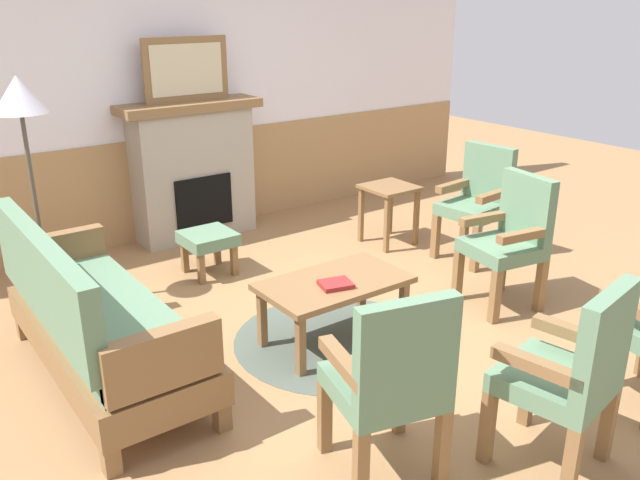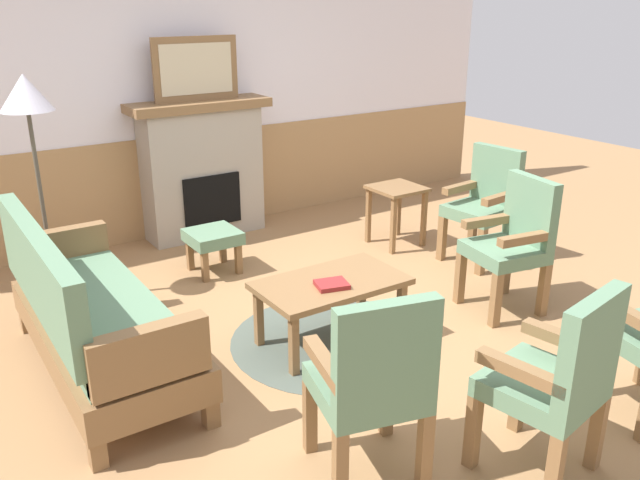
{
  "view_description": "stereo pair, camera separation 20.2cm",
  "coord_description": "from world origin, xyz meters",
  "px_view_note": "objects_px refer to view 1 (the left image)",
  "views": [
    {
      "loc": [
        -2.57,
        -3.16,
        2.17
      ],
      "look_at": [
        0.0,
        0.35,
        0.55
      ],
      "focal_mm": 36.92,
      "sensor_mm": 36.0,
      "label": 1
    },
    {
      "loc": [
        -2.41,
        -3.27,
        2.17
      ],
      "look_at": [
        0.0,
        0.35,
        0.55
      ],
      "focal_mm": 36.92,
      "sensor_mm": 36.0,
      "label": 2
    }
  ],
  "objects_px": {
    "framed_picture": "(186,69)",
    "armchair_by_window_left": "(478,198)",
    "footstool": "(208,241)",
    "side_table": "(389,198)",
    "floor_lamp_by_couch": "(21,110)",
    "coffee_table": "(334,288)",
    "armchair_front_left": "(571,370)",
    "couch": "(96,321)",
    "armchair_near_fireplace": "(511,236)",
    "armchair_corner_left": "(391,378)",
    "book_on_table": "(336,284)",
    "fireplace": "(193,169)"
  },
  "relations": [
    {
      "from": "coffee_table",
      "to": "armchair_corner_left",
      "type": "relative_size",
      "value": 0.98
    },
    {
      "from": "armchair_by_window_left",
      "to": "armchair_near_fireplace",
      "type": "bearing_deg",
      "value": -124.95
    },
    {
      "from": "couch",
      "to": "armchair_by_window_left",
      "type": "distance_m",
      "value": 3.34
    },
    {
      "from": "framed_picture",
      "to": "couch",
      "type": "xyz_separation_m",
      "value": [
        -1.6,
        -1.99,
        -1.16
      ]
    },
    {
      "from": "armchair_by_window_left",
      "to": "armchair_corner_left",
      "type": "distance_m",
      "value": 3.02
    },
    {
      "from": "book_on_table",
      "to": "armchair_corner_left",
      "type": "relative_size",
      "value": 0.2
    },
    {
      "from": "framed_picture",
      "to": "armchair_by_window_left",
      "type": "relative_size",
      "value": 0.82
    },
    {
      "from": "book_on_table",
      "to": "framed_picture",
      "type": "bearing_deg",
      "value": 84.41
    },
    {
      "from": "coffee_table",
      "to": "armchair_corner_left",
      "type": "height_order",
      "value": "armchair_corner_left"
    },
    {
      "from": "framed_picture",
      "to": "armchair_near_fireplace",
      "type": "relative_size",
      "value": 0.82
    },
    {
      "from": "framed_picture",
      "to": "book_on_table",
      "type": "relative_size",
      "value": 4.04
    },
    {
      "from": "book_on_table",
      "to": "couch",
      "type": "bearing_deg",
      "value": 159.28
    },
    {
      "from": "couch",
      "to": "side_table",
      "type": "relative_size",
      "value": 3.27
    },
    {
      "from": "fireplace",
      "to": "coffee_table",
      "type": "xyz_separation_m",
      "value": [
        -0.19,
        -2.42,
        -0.27
      ]
    },
    {
      "from": "couch",
      "to": "book_on_table",
      "type": "bearing_deg",
      "value": -20.72
    },
    {
      "from": "book_on_table",
      "to": "armchair_by_window_left",
      "type": "bearing_deg",
      "value": 15.88
    },
    {
      "from": "framed_picture",
      "to": "coffee_table",
      "type": "height_order",
      "value": "framed_picture"
    },
    {
      "from": "framed_picture",
      "to": "armchair_front_left",
      "type": "xyz_separation_m",
      "value": [
        -0.07,
        -4.06,
        -1.02
      ]
    },
    {
      "from": "fireplace",
      "to": "armchair_corner_left",
      "type": "distance_m",
      "value": 3.7
    },
    {
      "from": "footstool",
      "to": "armchair_by_window_left",
      "type": "distance_m",
      "value": 2.32
    },
    {
      "from": "footstool",
      "to": "side_table",
      "type": "relative_size",
      "value": 0.73
    },
    {
      "from": "armchair_near_fireplace",
      "to": "armchair_corner_left",
      "type": "height_order",
      "value": "same"
    },
    {
      "from": "fireplace",
      "to": "floor_lamp_by_couch",
      "type": "relative_size",
      "value": 0.77
    },
    {
      "from": "framed_picture",
      "to": "side_table",
      "type": "xyz_separation_m",
      "value": [
        1.35,
        -1.23,
        -1.13
      ]
    },
    {
      "from": "armchair_by_window_left",
      "to": "fireplace",
      "type": "bearing_deg",
      "value": 131.8
    },
    {
      "from": "coffee_table",
      "to": "armchair_front_left",
      "type": "bearing_deg",
      "value": -85.64
    },
    {
      "from": "book_on_table",
      "to": "side_table",
      "type": "relative_size",
      "value": 0.36
    },
    {
      "from": "armchair_near_fireplace",
      "to": "couch",
      "type": "bearing_deg",
      "value": 165.29
    },
    {
      "from": "armchair_near_fireplace",
      "to": "floor_lamp_by_couch",
      "type": "xyz_separation_m",
      "value": [
        -2.76,
        1.97,
        0.91
      ]
    },
    {
      "from": "footstool",
      "to": "side_table",
      "type": "bearing_deg",
      "value": -11.03
    },
    {
      "from": "framed_picture",
      "to": "book_on_table",
      "type": "distance_m",
      "value": 2.74
    },
    {
      "from": "book_on_table",
      "to": "armchair_near_fireplace",
      "type": "distance_m",
      "value": 1.45
    },
    {
      "from": "armchair_by_window_left",
      "to": "floor_lamp_by_couch",
      "type": "bearing_deg",
      "value": 160.19
    },
    {
      "from": "book_on_table",
      "to": "footstool",
      "type": "xyz_separation_m",
      "value": [
        -0.09,
        1.6,
        -0.17
      ]
    },
    {
      "from": "floor_lamp_by_couch",
      "to": "coffee_table",
      "type": "bearing_deg",
      "value": -50.47
    },
    {
      "from": "armchair_front_left",
      "to": "floor_lamp_by_couch",
      "type": "height_order",
      "value": "floor_lamp_by_couch"
    },
    {
      "from": "framed_picture",
      "to": "side_table",
      "type": "height_order",
      "value": "framed_picture"
    },
    {
      "from": "armchair_by_window_left",
      "to": "armchair_front_left",
      "type": "height_order",
      "value": "same"
    },
    {
      "from": "couch",
      "to": "book_on_table",
      "type": "relative_size",
      "value": 9.09
    },
    {
      "from": "fireplace",
      "to": "armchair_near_fireplace",
      "type": "bearing_deg",
      "value": -66.42
    },
    {
      "from": "couch",
      "to": "book_on_table",
      "type": "xyz_separation_m",
      "value": [
        1.36,
        -0.51,
        0.06
      ]
    },
    {
      "from": "coffee_table",
      "to": "floor_lamp_by_couch",
      "type": "height_order",
      "value": "floor_lamp_by_couch"
    },
    {
      "from": "book_on_table",
      "to": "armchair_corner_left",
      "type": "xyz_separation_m",
      "value": [
        -0.54,
        -1.12,
        0.08
      ]
    },
    {
      "from": "fireplace",
      "to": "armchair_corner_left",
      "type": "xyz_separation_m",
      "value": [
        -0.78,
        -3.62,
        -0.11
      ]
    },
    {
      "from": "framed_picture",
      "to": "armchair_near_fireplace",
      "type": "bearing_deg",
      "value": -66.42
    },
    {
      "from": "floor_lamp_by_couch",
      "to": "footstool",
      "type": "bearing_deg",
      "value": -7.19
    },
    {
      "from": "coffee_table",
      "to": "floor_lamp_by_couch",
      "type": "relative_size",
      "value": 0.57
    },
    {
      "from": "framed_picture",
      "to": "footstool",
      "type": "distance_m",
      "value": 1.6
    },
    {
      "from": "footstool",
      "to": "armchair_front_left",
      "type": "distance_m",
      "value": 3.18
    },
    {
      "from": "footstool",
      "to": "armchair_corner_left",
      "type": "xyz_separation_m",
      "value": [
        -0.45,
        -2.71,
        0.25
      ]
    }
  ]
}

